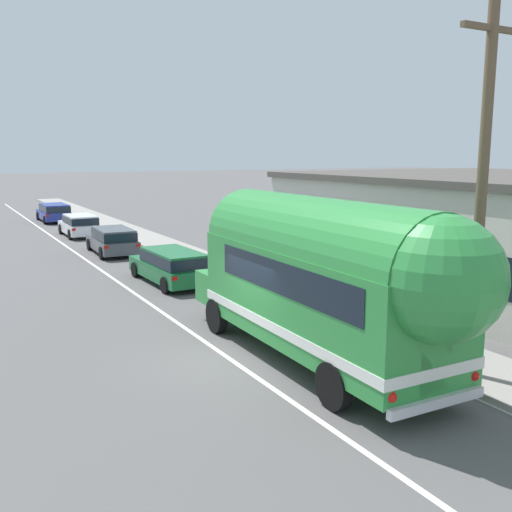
% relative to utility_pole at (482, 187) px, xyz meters
% --- Properties ---
extents(ground_plane, '(300.00, 300.00, 0.00)m').
position_rel_utility_pole_xyz_m(ground_plane, '(-4.21, 3.80, -4.42)').
color(ground_plane, '#565454').
extents(lane_markings, '(3.67, 80.00, 0.01)m').
position_rel_utility_pole_xyz_m(lane_markings, '(-2.58, 15.80, -4.42)').
color(lane_markings, silver).
rests_on(lane_markings, ground).
extents(sidewalk_slab, '(2.37, 90.00, 0.15)m').
position_rel_utility_pole_xyz_m(sidewalk_slab, '(0.52, 13.80, -4.35)').
color(sidewalk_slab, gray).
rests_on(sidewalk_slab, ground).
extents(utility_pole, '(1.80, 0.24, 8.50)m').
position_rel_utility_pole_xyz_m(utility_pole, '(0.00, 0.00, 0.00)').
color(utility_pole, brown).
rests_on(utility_pole, ground).
extents(painted_bus, '(2.71, 10.32, 4.12)m').
position_rel_utility_pole_xyz_m(painted_bus, '(-2.46, 2.20, -2.12)').
color(painted_bus, '#2D8C3D').
rests_on(painted_bus, ground).
extents(car_lead, '(2.01, 4.84, 1.37)m').
position_rel_utility_pole_xyz_m(car_lead, '(-2.40, 12.71, -3.63)').
color(car_lead, '#196633').
rests_on(car_lead, ground).
extents(car_second, '(2.07, 4.61, 1.37)m').
position_rel_utility_pole_xyz_m(car_second, '(-2.58, 20.66, -3.64)').
color(car_second, '#474C51').
rests_on(car_second, ground).
extents(car_third, '(1.91, 4.32, 1.37)m').
position_rel_utility_pole_xyz_m(car_third, '(-2.65, 28.05, -3.64)').
color(car_third, white).
rests_on(car_third, ground).
extents(car_fourth, '(2.03, 4.58, 1.37)m').
position_rel_utility_pole_xyz_m(car_fourth, '(-2.61, 36.99, -3.63)').
color(car_fourth, navy).
rests_on(car_fourth, ground).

